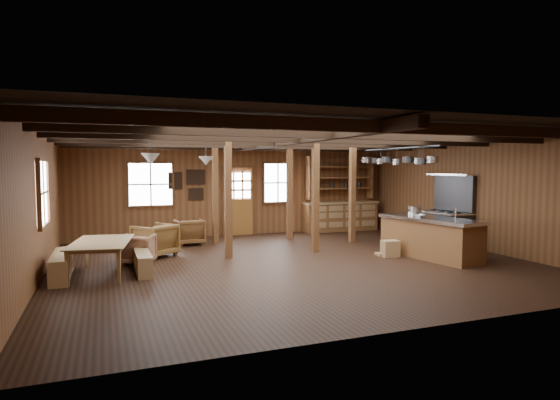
% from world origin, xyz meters
% --- Properties ---
extents(room, '(10.04, 9.04, 2.84)m').
position_xyz_m(room, '(0.00, 0.00, 1.40)').
color(room, black).
rests_on(room, ground).
extents(ceiling_joists, '(9.80, 8.82, 0.18)m').
position_xyz_m(ceiling_joists, '(0.00, 0.18, 2.68)').
color(ceiling_joists, black).
rests_on(ceiling_joists, ceiling).
extents(timber_posts, '(3.95, 2.35, 2.80)m').
position_xyz_m(timber_posts, '(0.52, 2.08, 1.40)').
color(timber_posts, '#4E2E16').
rests_on(timber_posts, floor).
extents(back_door, '(1.02, 0.08, 2.15)m').
position_xyz_m(back_door, '(0.00, 4.45, 0.88)').
color(back_door, brown).
rests_on(back_door, floor).
extents(window_back_left, '(1.32, 0.06, 1.32)m').
position_xyz_m(window_back_left, '(-2.60, 4.46, 1.60)').
color(window_back_left, white).
rests_on(window_back_left, wall_back).
extents(window_back_right, '(1.02, 0.06, 1.32)m').
position_xyz_m(window_back_right, '(1.30, 4.46, 1.60)').
color(window_back_right, white).
rests_on(window_back_right, wall_back).
extents(window_left, '(0.14, 1.24, 1.32)m').
position_xyz_m(window_left, '(-4.96, 0.50, 1.60)').
color(window_left, white).
rests_on(window_left, wall_back).
extents(notice_boards, '(1.08, 0.03, 0.90)m').
position_xyz_m(notice_boards, '(-1.50, 4.46, 1.64)').
color(notice_boards, silver).
rests_on(notice_boards, wall_back).
extents(back_counter, '(2.55, 0.60, 2.45)m').
position_xyz_m(back_counter, '(3.40, 4.20, 0.60)').
color(back_counter, brown).
rests_on(back_counter, floor).
extents(pendant_lamps, '(1.86, 2.36, 0.66)m').
position_xyz_m(pendant_lamps, '(-2.25, 1.00, 2.25)').
color(pendant_lamps, '#2C2C2F').
rests_on(pendant_lamps, ceiling).
extents(pot_rack, '(0.41, 3.00, 0.42)m').
position_xyz_m(pot_rack, '(2.87, 0.31, 2.28)').
color(pot_rack, '#2C2C2F').
rests_on(pot_rack, ceiling).
extents(kitchen_island, '(1.30, 2.61, 1.20)m').
position_xyz_m(kitchen_island, '(3.16, -0.63, 0.48)').
color(kitchen_island, brown).
rests_on(kitchen_island, floor).
extents(step_stool, '(0.47, 0.36, 0.38)m').
position_xyz_m(step_stool, '(2.37, -0.20, 0.19)').
color(step_stool, '#997545').
rests_on(step_stool, floor).
extents(commercial_range, '(0.80, 1.56, 1.92)m').
position_xyz_m(commercial_range, '(4.65, 0.62, 0.62)').
color(commercial_range, '#2C2C2F').
rests_on(commercial_range, floor).
extents(dining_table, '(1.33, 2.01, 0.66)m').
position_xyz_m(dining_table, '(-3.90, 0.20, 0.33)').
color(dining_table, olive).
rests_on(dining_table, floor).
extents(bench_wall, '(0.32, 1.69, 0.46)m').
position_xyz_m(bench_wall, '(-4.65, 0.20, 0.23)').
color(bench_wall, '#997545').
rests_on(bench_wall, floor).
extents(bench_aisle, '(0.28, 1.48, 0.41)m').
position_xyz_m(bench_aisle, '(-3.17, 0.20, 0.20)').
color(bench_aisle, '#997545').
rests_on(bench_aisle, floor).
extents(armchair_a, '(1.16, 1.17, 0.77)m').
position_xyz_m(armchair_a, '(-2.77, 1.77, 0.38)').
color(armchair_a, brown).
rests_on(armchair_a, floor).
extents(armchair_b, '(0.77, 0.79, 0.69)m').
position_xyz_m(armchair_b, '(-1.72, 3.19, 0.35)').
color(armchair_b, brown).
rests_on(armchair_b, floor).
extents(armchair_c, '(0.88, 0.89, 0.64)m').
position_xyz_m(armchair_c, '(-3.22, 1.04, 0.32)').
color(armchair_c, brown).
rests_on(armchair_c, floor).
extents(counter_pot, '(0.32, 0.32, 0.19)m').
position_xyz_m(counter_pot, '(3.31, 0.16, 1.03)').
color(counter_pot, silver).
rests_on(counter_pot, kitchen_island).
extents(bowl, '(0.31, 0.31, 0.06)m').
position_xyz_m(bowl, '(2.96, -0.50, 0.97)').
color(bowl, silver).
rests_on(bowl, kitchen_island).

